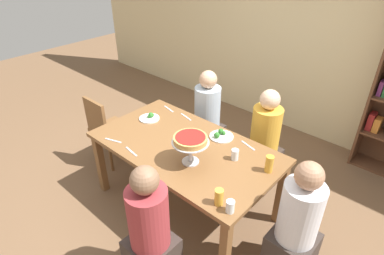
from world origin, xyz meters
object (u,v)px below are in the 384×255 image
(diner_head_east, at_px, (295,232))
(cutlery_spare_fork, at_px, (131,152))
(diner_near_right, at_px, (150,237))
(beer_glass_amber_tall, at_px, (269,164))
(diner_far_left, at_px, (207,123))
(diner_far_right, at_px, (263,147))
(cutlery_knife_near, at_px, (248,145))
(water_glass_clear_far, at_px, (235,155))
(salad_plate_far_diner, at_px, (150,117))
(cutlery_fork_far, at_px, (186,117))
(cutlery_fork_near, at_px, (113,140))
(dining_table, at_px, (185,152))
(beer_glass_amber_short, at_px, (219,197))
(salad_plate_near_diner, at_px, (221,135))
(chair_head_west, at_px, (106,127))
(water_glass_clear_near, at_px, (230,206))
(deep_dish_pizza_stand, at_px, (190,141))
(cutlery_knife_far, at_px, (169,109))

(diner_head_east, distance_m, cutlery_spare_fork, 1.52)
(diner_head_east, relative_size, cutlery_spare_fork, 6.39)
(diner_near_right, relative_size, beer_glass_amber_tall, 7.67)
(diner_far_left, xyz_separation_m, diner_far_right, (0.76, 0.02, 0.00))
(cutlery_knife_near, bearing_deg, water_glass_clear_far, 111.44)
(salad_plate_far_diner, relative_size, cutlery_fork_far, 1.19)
(cutlery_fork_near, height_order, cutlery_spare_fork, same)
(dining_table, bearing_deg, diner_far_left, 115.30)
(beer_glass_amber_short, bearing_deg, water_glass_clear_far, 113.47)
(diner_near_right, bearing_deg, diner_far_left, 25.53)
(dining_table, distance_m, salad_plate_near_diner, 0.39)
(diner_far_left, distance_m, chair_head_west, 1.19)
(dining_table, height_order, water_glass_clear_near, water_glass_clear_near)
(diner_head_east, relative_size, cutlery_knife_near, 6.39)
(diner_near_right, relative_size, salad_plate_near_diner, 4.94)
(chair_head_west, distance_m, cutlery_knife_near, 1.72)
(deep_dish_pizza_stand, relative_size, water_glass_clear_near, 3.24)
(chair_head_west, xyz_separation_m, deep_dish_pizza_stand, (1.40, -0.07, 0.47))
(diner_head_east, distance_m, diner_far_right, 1.13)
(salad_plate_far_diner, height_order, beer_glass_amber_tall, beer_glass_amber_tall)
(deep_dish_pizza_stand, relative_size, cutlery_fork_far, 1.76)
(diner_far_right, xyz_separation_m, cutlery_fork_far, (-0.74, -0.40, 0.25))
(diner_far_right, bearing_deg, water_glass_clear_near, 18.95)
(water_glass_clear_far, bearing_deg, beer_glass_amber_short, -66.53)
(beer_glass_amber_tall, height_order, cutlery_fork_far, beer_glass_amber_tall)
(diner_far_left, height_order, deep_dish_pizza_stand, diner_far_left)
(water_glass_clear_near, distance_m, cutlery_fork_far, 1.39)
(water_glass_clear_near, relative_size, cutlery_knife_far, 0.54)
(cutlery_spare_fork, bearing_deg, salad_plate_far_diner, 129.98)
(diner_far_right, bearing_deg, water_glass_clear_far, 6.56)
(deep_dish_pizza_stand, bearing_deg, cutlery_fork_near, -162.03)
(salad_plate_far_diner, relative_size, cutlery_fork_near, 1.19)
(cutlery_knife_near, relative_size, cutlery_spare_fork, 1.00)
(salad_plate_near_diner, relative_size, salad_plate_far_diner, 1.09)
(diner_far_left, height_order, cutlery_spare_fork, diner_far_left)
(diner_near_right, height_order, salad_plate_far_diner, diner_near_right)
(salad_plate_far_diner, height_order, water_glass_clear_near, water_glass_clear_near)
(salad_plate_near_diner, height_order, cutlery_knife_far, salad_plate_near_diner)
(water_glass_clear_far, bearing_deg, diner_near_right, -95.36)
(water_glass_clear_near, distance_m, cutlery_knife_far, 1.62)
(diner_head_east, distance_m, beer_glass_amber_tall, 0.55)
(dining_table, height_order, diner_head_east, diner_head_east)
(beer_glass_amber_short, bearing_deg, diner_head_east, 36.91)
(deep_dish_pizza_stand, bearing_deg, water_glass_clear_far, 47.74)
(salad_plate_far_diner, xyz_separation_m, cutlery_spare_fork, (0.32, -0.51, -0.01))
(diner_head_east, bearing_deg, diner_far_right, -46.77)
(cutlery_knife_far, bearing_deg, chair_head_west, 52.32)
(salad_plate_near_diner, distance_m, cutlery_knife_near, 0.29)
(cutlery_fork_far, bearing_deg, diner_head_east, 176.81)
(diner_near_right, relative_size, water_glass_clear_far, 11.57)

